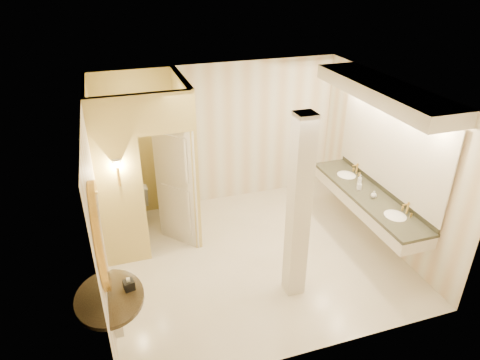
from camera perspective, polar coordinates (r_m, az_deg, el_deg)
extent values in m
plane|color=silver|center=(7.07, 1.95, -10.09)|extent=(4.50, 4.50, 0.00)
plane|color=silver|center=(5.83, 2.38, 11.40)|extent=(4.50, 4.50, 0.00)
cube|color=silver|center=(8.07, -2.71, 5.97)|extent=(4.50, 0.02, 2.70)
cube|color=silver|center=(4.82, 10.40, -11.11)|extent=(4.50, 0.02, 2.70)
cube|color=silver|center=(6.04, -18.41, -3.48)|extent=(0.02, 4.00, 2.70)
cube|color=silver|center=(7.35, 18.89, 2.17)|extent=(0.02, 4.00, 2.70)
cube|color=#F4E27F|center=(7.24, -7.23, 3.12)|extent=(0.10, 1.50, 2.70)
cube|color=#F4E27F|center=(6.47, -15.68, -0.88)|extent=(0.65, 0.10, 2.70)
cube|color=#F4E27F|center=(6.11, -10.11, 8.81)|extent=(0.80, 0.10, 0.60)
cube|color=beige|center=(6.93, -8.48, -0.90)|extent=(0.57, 0.63, 2.10)
cylinder|color=gold|center=(6.32, -15.86, 0.43)|extent=(0.03, 0.03, 0.30)
cone|color=beige|center=(6.23, -16.10, 2.06)|extent=(0.14, 0.14, 0.14)
cube|color=beige|center=(7.40, 16.64, -2.71)|extent=(0.60, 2.61, 0.24)
cube|color=black|center=(7.34, 16.76, -1.91)|extent=(0.64, 2.65, 0.05)
cube|color=black|center=(7.46, 18.63, -1.09)|extent=(0.03, 2.61, 0.10)
ellipsoid|color=white|center=(6.88, 19.93, -4.79)|extent=(0.40, 0.44, 0.15)
cylinder|color=gold|center=(6.93, 21.43, -3.57)|extent=(0.03, 0.03, 0.22)
ellipsoid|color=white|center=(7.87, 13.97, 0.37)|extent=(0.40, 0.44, 0.15)
cylinder|color=gold|center=(7.91, 15.32, 1.41)|extent=(0.03, 0.03, 0.22)
cube|color=white|center=(7.14, 19.52, 4.40)|extent=(0.03, 2.61, 1.40)
cube|color=beige|center=(6.70, 18.80, 11.16)|extent=(0.75, 2.81, 0.22)
cylinder|color=black|center=(5.31, -17.00, -14.80)|extent=(0.98, 0.98, 0.05)
cube|color=beige|center=(5.51, -16.13, -17.06)|extent=(0.10, 0.10, 0.60)
cylinder|color=gold|center=(4.79, -18.15, -7.20)|extent=(0.07, 0.98, 0.98)
cylinder|color=white|center=(4.79, -17.68, -7.14)|extent=(0.02, 0.78, 0.78)
cube|color=beige|center=(5.72, 7.82, -4.04)|extent=(0.26, 0.26, 2.70)
cube|color=black|center=(5.29, -14.59, -13.40)|extent=(0.14, 0.14, 0.12)
imported|color=white|center=(8.02, -13.88, -2.48)|extent=(0.46, 0.80, 0.82)
imported|color=beige|center=(7.38, 15.62, -0.68)|extent=(0.09, 0.09, 0.15)
imported|color=silver|center=(7.20, 17.41, -1.84)|extent=(0.10, 0.10, 0.12)
imported|color=#C6B28C|center=(7.51, 15.67, 0.01)|extent=(0.08, 0.08, 0.20)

